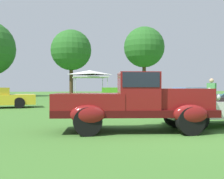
{
  "coord_description": "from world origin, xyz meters",
  "views": [
    {
      "loc": [
        -2.62,
        -7.09,
        1.31
      ],
      "look_at": [
        -0.94,
        1.7,
        1.2
      ],
      "focal_mm": 44.06,
      "sensor_mm": 36.0,
      "label": 1
    }
  ],
  "objects_px": {
    "show_car_lime": "(119,97)",
    "feature_pickup_truck": "(135,101)",
    "show_car_skyblue": "(192,97)",
    "spectator_near_truck": "(211,94)",
    "canopy_tent_left_field": "(90,73)"
  },
  "relations": [
    {
      "from": "feature_pickup_truck",
      "to": "show_car_skyblue",
      "type": "relative_size",
      "value": 1.16
    },
    {
      "from": "feature_pickup_truck",
      "to": "show_car_skyblue",
      "type": "xyz_separation_m",
      "value": [
        6.12,
        8.44,
        -0.27
      ]
    },
    {
      "from": "show_car_lime",
      "to": "spectator_near_truck",
      "type": "height_order",
      "value": "spectator_near_truck"
    },
    {
      "from": "show_car_lime",
      "to": "spectator_near_truck",
      "type": "relative_size",
      "value": 2.8
    },
    {
      "from": "feature_pickup_truck",
      "to": "spectator_near_truck",
      "type": "height_order",
      "value": "feature_pickup_truck"
    },
    {
      "from": "show_car_lime",
      "to": "canopy_tent_left_field",
      "type": "relative_size",
      "value": 1.6
    },
    {
      "from": "spectator_near_truck",
      "to": "canopy_tent_left_field",
      "type": "height_order",
      "value": "canopy_tent_left_field"
    },
    {
      "from": "show_car_lime",
      "to": "canopy_tent_left_field",
      "type": "distance_m",
      "value": 7.02
    },
    {
      "from": "spectator_near_truck",
      "to": "show_car_lime",
      "type": "bearing_deg",
      "value": 124.49
    },
    {
      "from": "show_car_lime",
      "to": "show_car_skyblue",
      "type": "distance_m",
      "value": 4.64
    },
    {
      "from": "show_car_lime",
      "to": "feature_pickup_truck",
      "type": "bearing_deg",
      "value": -99.73
    },
    {
      "from": "feature_pickup_truck",
      "to": "show_car_lime",
      "type": "xyz_separation_m",
      "value": [
        1.67,
        9.73,
        -0.27
      ]
    },
    {
      "from": "show_car_lime",
      "to": "show_car_skyblue",
      "type": "relative_size",
      "value": 1.15
    },
    {
      "from": "show_car_lime",
      "to": "canopy_tent_left_field",
      "type": "bearing_deg",
      "value": 100.1
    },
    {
      "from": "show_car_skyblue",
      "to": "spectator_near_truck",
      "type": "height_order",
      "value": "spectator_near_truck"
    }
  ]
}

